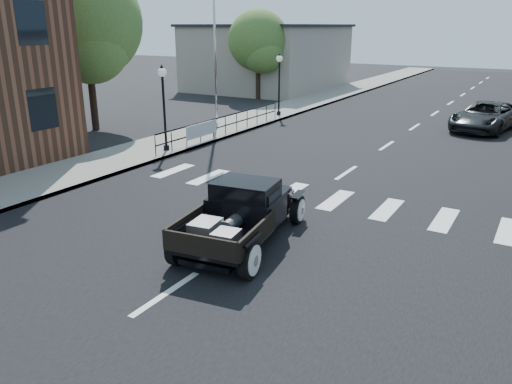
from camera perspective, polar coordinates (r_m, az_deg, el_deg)
The scene contains 13 objects.
ground at distance 12.50m, azimuth -1.27°, elevation -5.67°, with size 120.00×120.00×0.00m, color black.
road at distance 25.91m, azimuth 16.61°, elevation 6.37°, with size 14.00×80.00×0.02m, color black.
road_markings at distance 21.20m, azimuth 13.16°, elevation 4.05°, with size 12.00×60.00×0.06m, color silver, non-canonical shape.
sidewalk_left at distance 29.07m, azimuth 0.08°, elevation 8.53°, with size 3.00×80.00×0.15m, color gray.
low_building_left at distance 43.22m, azimuth 1.46°, elevation 15.04°, with size 10.00×12.00×5.00m, color #A49B89.
railing at distance 24.18m, azimuth -3.52°, elevation 7.83°, with size 0.08×10.00×1.00m, color black, non-canonical shape.
banner at distance 22.58m, azimuth -6.19°, elevation 6.47°, with size 0.04×2.20×0.60m, color silver, non-canonical shape.
lamp_post_b at distance 21.02m, azimuth -10.46°, elevation 9.39°, with size 0.36×0.36×3.49m, color black, non-canonical shape.
lamp_post_c at distance 29.25m, azimuth 2.65°, elevation 12.16°, with size 0.36×0.36×3.49m, color black, non-canonical shape.
big_tree_near at distance 26.74m, azimuth -18.66°, elevation 15.23°, with size 5.47×5.47×8.03m, color #44652B, non-canonical shape.
big_tree_far at distance 36.75m, azimuth 0.26°, elevation 15.41°, with size 4.26×4.26×6.25m, color #44652B, non-canonical shape.
hotrod_pickup at distance 12.11m, azimuth -1.57°, elevation -2.43°, with size 2.14×4.58×1.59m, color black, non-canonical shape.
second_car at distance 28.17m, azimuth 24.80°, elevation 7.84°, with size 2.38×5.16×1.44m, color black.
Camera 1 is at (6.04, -9.67, 5.12)m, focal length 35.00 mm.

